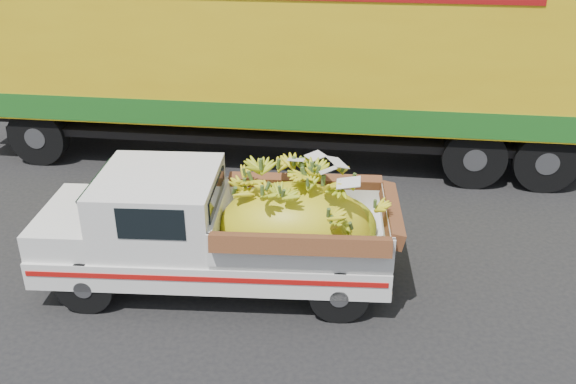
{
  "coord_description": "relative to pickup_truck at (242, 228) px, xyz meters",
  "views": [
    {
      "loc": [
        2.69,
        -7.13,
        4.91
      ],
      "look_at": [
        2.53,
        0.64,
        1.1
      ],
      "focal_mm": 40.0,
      "sensor_mm": 36.0,
      "label": 1
    }
  ],
  "objects": [
    {
      "name": "ground",
      "position": [
        -1.94,
        -0.07,
        -0.85
      ],
      "size": [
        100.0,
        100.0,
        0.0
      ],
      "primitive_type": "plane",
      "color": "black",
      "rests_on": "ground"
    },
    {
      "name": "curb",
      "position": [
        -1.94,
        6.96,
        -0.77
      ],
      "size": [
        60.0,
        0.25,
        0.15
      ],
      "primitive_type": "cube",
      "color": "gray",
      "rests_on": "ground"
    },
    {
      "name": "pickup_truck",
      "position": [
        0.0,
        0.0,
        0.0
      ],
      "size": [
        4.55,
        1.81,
        1.57
      ],
      "rotation": [
        0.0,
        0.0,
        -0.04
      ],
      "color": "black",
      "rests_on": "ground"
    },
    {
      "name": "sidewalk",
      "position": [
        -1.94,
        9.06,
        -0.78
      ],
      "size": [
        60.0,
        4.0,
        0.14
      ],
      "primitive_type": "cube",
      "color": "gray",
      "rests_on": "ground"
    },
    {
      "name": "semi_trailer",
      "position": [
        0.43,
        4.5,
        1.28
      ],
      "size": [
        12.04,
        3.78,
        3.8
      ],
      "rotation": [
        0.0,
        0.0,
        -0.11
      ],
      "color": "black",
      "rests_on": "ground"
    }
  ]
}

